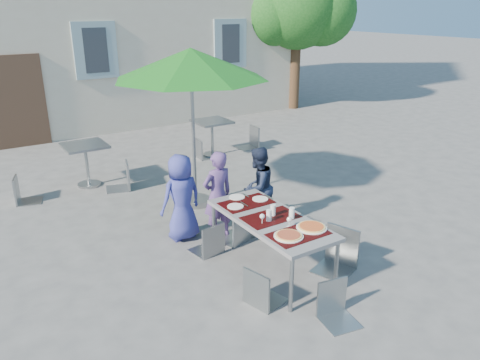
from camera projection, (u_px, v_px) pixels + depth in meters
ground at (268, 249)px, 6.67m from camera, size 90.00×90.00×0.00m
tree at (297, 6)px, 14.79m from camera, size 3.60×3.00×4.70m
dining_table at (270, 221)px, 5.93m from camera, size 0.80×1.85×0.76m
pizza_near_left at (289, 236)px, 5.41m from camera, size 0.35×0.35×0.03m
pizza_near_right at (312, 227)px, 5.62m from camera, size 0.37×0.37×0.03m
glassware at (277, 214)px, 5.82m from camera, size 0.46×0.43×0.15m
place_settings at (244, 201)px, 6.40m from camera, size 0.69×0.48×0.01m
child_0 at (181, 197)px, 6.79m from camera, size 0.67×0.47×1.30m
child_1 at (218, 195)px, 6.82m from camera, size 0.50×0.34×1.34m
child_2 at (258, 187)px, 7.21m from camera, size 0.70×0.55×1.27m
chair_0 at (209, 221)px, 6.39m from camera, size 0.44×0.44×0.86m
chair_1 at (237, 206)px, 6.70m from camera, size 0.54×0.54×0.96m
chair_2 at (273, 201)px, 6.93m from camera, size 0.43×0.44×0.93m
chair_3 at (262, 266)px, 5.27m from camera, size 0.48×0.47×0.87m
chair_4 at (340, 225)px, 6.00m from camera, size 0.59×0.59×1.05m
chair_5 at (338, 280)px, 5.04m from camera, size 0.43×0.44×0.84m
patio_umbrella at (191, 65)px, 7.36m from camera, size 2.51×2.51×2.65m
cafe_table_0 at (86, 156)px, 8.83m from camera, size 0.77×0.77×0.82m
bg_chair_l_0 at (20, 174)px, 8.09m from camera, size 0.50×0.50×0.91m
bg_chair_r_0 at (121, 160)px, 8.68m from camera, size 0.54×0.53×0.97m
cafe_table_1 at (212, 130)px, 10.64m from camera, size 0.77×0.77×0.83m
bg_chair_l_1 at (202, 137)px, 10.47m from camera, size 0.42×0.41×0.86m
bg_chair_r_1 at (251, 124)px, 11.25m from camera, size 0.47×0.47×0.99m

